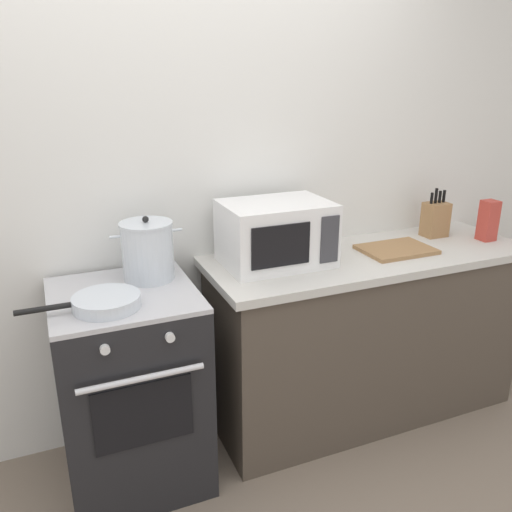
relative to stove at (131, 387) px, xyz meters
The scene contains 10 objects.
back_wall 1.09m from the stove, 29.72° to the left, with size 4.40×0.10×2.50m, color silver.
lower_cabinet_right 1.25m from the stove, ahead, with size 1.64×0.56×0.88m, color #4C4238.
countertop_right 1.33m from the stove, ahead, with size 1.70×0.60×0.04m, color beige.
stove is the anchor object (origin of this frame).
stock_pot 0.62m from the stove, 40.50° to the left, with size 0.31×0.23×0.29m.
frying_pan 0.51m from the stove, 124.57° to the right, with size 0.46×0.26×0.05m.
microwave 0.96m from the stove, ahead, with size 0.50×0.37×0.30m.
cutting_board 1.46m from the stove, ahead, with size 0.36×0.26×0.02m, color #997047.
knife_block 1.84m from the stove, ahead, with size 0.13×0.10×0.27m.
pasta_box 2.04m from the stove, ahead, with size 0.08×0.08×0.22m, color #B73D33.
Camera 1 is at (-0.61, -1.47, 1.79)m, focal length 36.74 mm.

